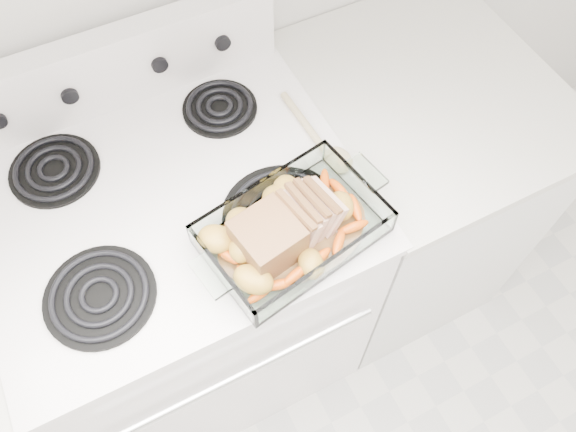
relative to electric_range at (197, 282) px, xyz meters
name	(u,v)px	position (x,y,z in m)	size (l,w,h in m)	color
electric_range	(197,282)	(0.00, 0.00, 0.00)	(0.78, 0.70, 1.12)	white
counter_right	(399,194)	(0.66, 0.00, -0.02)	(0.58, 0.68, 0.93)	silver
baking_dish	(293,232)	(0.19, -0.21, 0.48)	(0.33, 0.22, 0.07)	silver
pork_roast	(279,229)	(0.16, -0.21, 0.51)	(0.21, 0.11, 0.09)	brown
roast_vegetables	(282,214)	(0.18, -0.17, 0.49)	(0.39, 0.21, 0.05)	#CF4F15
wooden_spoon	(324,144)	(0.35, -0.04, 0.46)	(0.06, 0.25, 0.02)	#CDB88C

